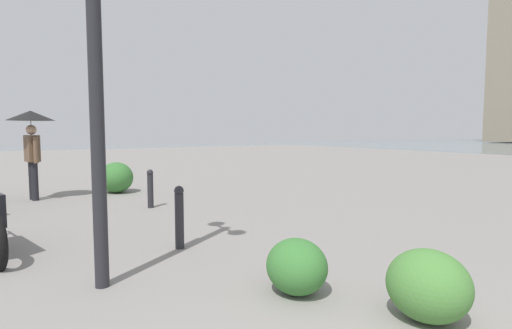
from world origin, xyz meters
The scene contains 6 objects.
pedestrian centered at (10.06, 0.94, 1.60)m, with size 1.00×1.00×2.03m.
bollard_near centered at (4.68, -0.43, 0.44)m, with size 0.13×0.13×0.85m.
bollard_mid centered at (7.72, -1.01, 0.41)m, with size 0.13×0.13×0.79m.
shrub_low centered at (10.18, -0.92, 0.39)m, with size 0.92×0.83×0.78m.
shrub_round centered at (1.60, -1.40, 0.30)m, with size 0.71×0.64×0.60m.
shrub_wide centered at (2.63, -0.82, 0.27)m, with size 0.64×0.57×0.54m.
Camera 1 is at (-0.41, 1.57, 1.59)m, focal length 28.51 mm.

